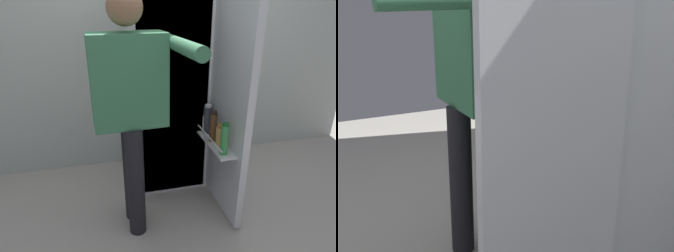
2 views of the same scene
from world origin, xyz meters
The scene contains 2 objects.
refrigerator centered at (0.02, 0.52, 0.87)m, with size 0.65×1.23×1.74m.
person centered at (-0.37, -0.07, 0.98)m, with size 0.57×0.76×1.62m.
Camera 2 is at (1.53, -0.84, 1.37)m, focal length 45.41 mm.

